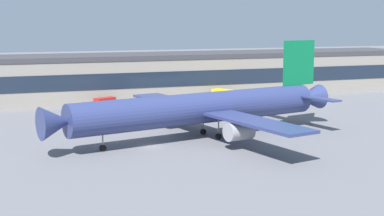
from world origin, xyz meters
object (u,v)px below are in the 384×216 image
at_px(airliner, 204,108).
at_px(fuel_truck, 227,96).
at_px(baggage_tug, 321,96).
at_px(crew_van, 105,102).

distance_m(airliner, fuel_truck, 44.15).
distance_m(baggage_tug, fuel_truck, 25.78).
height_order(airliner, fuel_truck, airliner).
bearing_deg(airliner, baggage_tug, 36.38).
bearing_deg(crew_van, airliner, -75.50).
bearing_deg(baggage_tug, airliner, -143.62).
height_order(baggage_tug, crew_van, crew_van).
relative_size(airliner, baggage_tug, 14.28).
distance_m(crew_van, fuel_truck, 31.79).
relative_size(baggage_tug, crew_van, 0.72).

